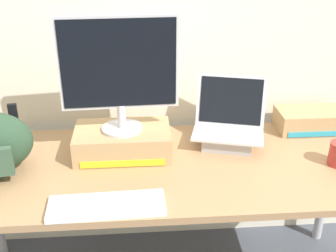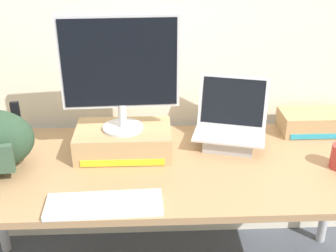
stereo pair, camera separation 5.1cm
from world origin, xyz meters
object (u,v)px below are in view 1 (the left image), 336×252
at_px(external_keyboard, 107,205).
at_px(toner_box_yellow, 123,141).
at_px(desktop_monitor, 119,71).
at_px(open_laptop, 228,131).
at_px(toner_box_cyan, 310,120).

bearing_deg(external_keyboard, toner_box_yellow, 80.46).
relative_size(desktop_monitor, external_keyboard, 1.16).
bearing_deg(toner_box_yellow, open_laptop, 6.96).
relative_size(toner_box_yellow, desktop_monitor, 0.85).
xyz_separation_m(toner_box_yellow, toner_box_cyan, (0.91, 0.17, -0.01)).
bearing_deg(desktop_monitor, external_keyboard, -99.67).
bearing_deg(toner_box_yellow, external_keyboard, -97.42).
xyz_separation_m(open_laptop, toner_box_cyan, (0.43, 0.11, -0.01)).
bearing_deg(toner_box_cyan, desktop_monitor, -169.29).
height_order(toner_box_yellow, external_keyboard, toner_box_yellow).
bearing_deg(external_keyboard, open_laptop, 38.52).
xyz_separation_m(toner_box_yellow, desktop_monitor, (0.00, -0.00, 0.33)).
bearing_deg(open_laptop, desktop_monitor, -157.70).
height_order(desktop_monitor, external_keyboard, desktop_monitor).
distance_m(toner_box_yellow, toner_box_cyan, 0.93).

